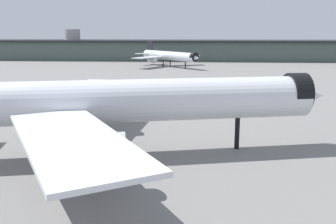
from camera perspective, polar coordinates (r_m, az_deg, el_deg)
The scene contains 5 objects.
ground at distance 51.32m, azimuth -13.10°, elevation -7.32°, with size 900.00×900.00×0.00m, color slate.
airliner_near_gate at distance 51.51m, azimuth -8.59°, elevation 1.46°, with size 60.87×54.47×16.79m.
airliner_far_taxiway at distance 178.63m, azimuth 0.12°, elevation 8.43°, with size 33.50×34.25×11.61m.
terminal_building at distance 220.99m, azimuth 0.05°, elevation 9.33°, with size 223.42×34.68×17.40m.
traffic_cone_near_nose at distance 87.06m, azimuth -11.69°, elevation 1.04°, with size 0.64×0.64×0.80m, color #F2600C.
Camera 1 is at (16.56, -45.56, 16.87)m, focal length 40.57 mm.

